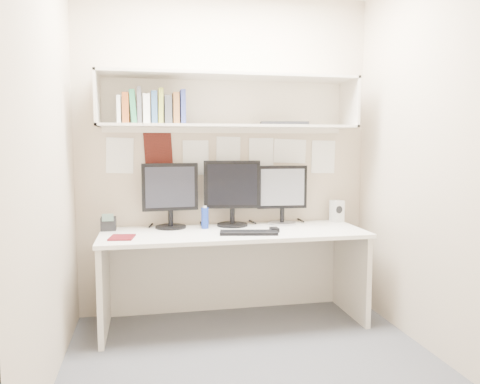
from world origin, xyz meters
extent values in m
cube|color=#4B4B50|center=(0.00, 0.00, 0.00)|extent=(2.40, 2.00, 0.01)
cube|color=#BDAA90|center=(0.00, 1.00, 1.30)|extent=(2.40, 0.02, 2.60)
cube|color=#BDAA90|center=(0.00, -1.00, 1.30)|extent=(2.40, 0.02, 2.60)
cube|color=#BDAA90|center=(-1.20, 0.00, 1.30)|extent=(0.02, 2.00, 2.60)
cube|color=#BDAA90|center=(1.20, 0.00, 1.30)|extent=(0.02, 2.00, 2.60)
cube|color=white|center=(0.00, 0.64, 0.71)|extent=(2.00, 0.70, 0.03)
cube|color=beige|center=(0.00, 0.97, 0.35)|extent=(1.96, 0.02, 0.70)
cube|color=beige|center=(0.00, 0.81, 1.53)|extent=(2.00, 0.38, 0.02)
cube|color=beige|center=(0.00, 0.81, 1.91)|extent=(2.00, 0.38, 0.02)
cube|color=beige|center=(0.00, 0.99, 1.72)|extent=(2.00, 0.02, 0.40)
cube|color=beige|center=(-0.99, 0.81, 1.72)|extent=(0.02, 0.38, 0.40)
cube|color=beige|center=(0.99, 0.81, 1.72)|extent=(0.02, 0.38, 0.40)
cylinder|color=black|center=(-0.47, 0.86, 0.74)|extent=(0.24, 0.24, 0.02)
cylinder|color=black|center=(-0.47, 0.86, 0.81)|extent=(0.04, 0.04, 0.12)
cube|color=black|center=(-0.47, 0.87, 1.05)|extent=(0.44, 0.07, 0.37)
cube|color=black|center=(-0.47, 0.85, 1.05)|extent=(0.38, 0.03, 0.32)
cylinder|color=black|center=(0.03, 0.86, 0.74)|extent=(0.25, 0.25, 0.02)
cylinder|color=black|center=(0.03, 0.86, 0.81)|extent=(0.04, 0.04, 0.12)
cube|color=black|center=(0.03, 0.87, 1.07)|extent=(0.45, 0.09, 0.39)
cube|color=black|center=(0.03, 0.85, 1.07)|extent=(0.39, 0.05, 0.33)
cylinder|color=#A5A5AA|center=(0.45, 0.86, 0.74)|extent=(0.23, 0.23, 0.02)
cylinder|color=black|center=(0.45, 0.86, 0.80)|extent=(0.04, 0.04, 0.11)
cube|color=black|center=(0.45, 0.87, 1.04)|extent=(0.42, 0.06, 0.35)
cube|color=#A9A9AE|center=(0.45, 0.85, 1.04)|extent=(0.36, 0.02, 0.30)
cube|color=black|center=(0.08, 0.49, 0.74)|extent=(0.44, 0.23, 0.02)
cube|color=black|center=(0.30, 0.56, 0.74)|extent=(0.06, 0.09, 0.03)
cube|color=silver|center=(0.94, 0.89, 0.82)|extent=(0.11, 0.11, 0.18)
cylinder|color=black|center=(0.94, 0.84, 0.84)|extent=(0.06, 0.02, 0.06)
cylinder|color=navy|center=(-0.20, 0.78, 0.81)|extent=(0.06, 0.06, 0.16)
cylinder|color=white|center=(-0.20, 0.78, 0.90)|extent=(0.03, 0.03, 0.02)
cube|color=#550E14|center=(-0.83, 0.52, 0.74)|extent=(0.19, 0.22, 0.01)
cube|color=black|center=(-0.94, 0.85, 0.78)|extent=(0.11, 0.09, 0.10)
cube|color=#4C6659|center=(-0.94, 0.80, 0.84)|extent=(0.08, 0.01, 0.06)
cube|color=silver|center=(-0.83, 0.78, 1.64)|extent=(0.03, 0.17, 0.20)
cube|color=#91441A|center=(-0.79, 0.78, 1.65)|extent=(0.05, 0.17, 0.22)
cube|color=#27774B|center=(-0.73, 0.78, 1.66)|extent=(0.04, 0.17, 0.25)
cube|color=#505156|center=(-0.69, 0.78, 1.67)|extent=(0.03, 0.17, 0.27)
cube|color=white|center=(-0.64, 0.78, 1.65)|extent=(0.05, 0.17, 0.22)
cube|color=#32537D|center=(-0.58, 0.78, 1.66)|extent=(0.04, 0.17, 0.24)
cube|color=olive|center=(-0.53, 0.78, 1.67)|extent=(0.03, 0.17, 0.26)
cube|color=#3A3B3C|center=(-0.48, 0.78, 1.64)|extent=(0.05, 0.17, 0.21)
cube|color=brown|center=(-0.42, 0.78, 1.66)|extent=(0.04, 0.17, 0.23)
cube|color=navy|center=(-0.37, 0.78, 1.67)|extent=(0.04, 0.17, 0.25)
cube|color=black|center=(0.43, 0.78, 1.55)|extent=(0.39, 0.20, 0.03)
camera|label=1|loc=(-0.65, -2.82, 1.39)|focal=35.00mm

